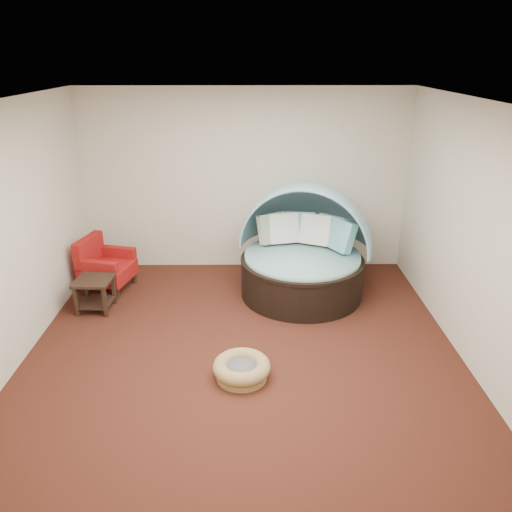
{
  "coord_description": "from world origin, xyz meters",
  "views": [
    {
      "loc": [
        0.1,
        -5.05,
        3.24
      ],
      "look_at": [
        0.15,
        0.6,
        0.93
      ],
      "focal_mm": 35.0,
      "sensor_mm": 36.0,
      "label": 1
    }
  ],
  "objects_px": {
    "canopy_daybed": "(304,244)",
    "pet_basket": "(242,369)",
    "side_table": "(95,290)",
    "red_armchair": "(104,266)"
  },
  "relations": [
    {
      "from": "canopy_daybed",
      "to": "side_table",
      "type": "xyz_separation_m",
      "value": [
        -2.84,
        -0.54,
        -0.44
      ]
    },
    {
      "from": "canopy_daybed",
      "to": "red_armchair",
      "type": "relative_size",
      "value": 2.68
    },
    {
      "from": "canopy_daybed",
      "to": "pet_basket",
      "type": "bearing_deg",
      "value": -97.35
    },
    {
      "from": "canopy_daybed",
      "to": "side_table",
      "type": "distance_m",
      "value": 2.92
    },
    {
      "from": "red_armchair",
      "to": "side_table",
      "type": "relative_size",
      "value": 1.62
    },
    {
      "from": "canopy_daybed",
      "to": "side_table",
      "type": "height_order",
      "value": "canopy_daybed"
    },
    {
      "from": "canopy_daybed",
      "to": "pet_basket",
      "type": "relative_size",
      "value": 2.67
    },
    {
      "from": "pet_basket",
      "to": "red_armchair",
      "type": "xyz_separation_m",
      "value": [
        -2.04,
        2.21,
        0.25
      ]
    },
    {
      "from": "canopy_daybed",
      "to": "pet_basket",
      "type": "distance_m",
      "value": 2.34
    },
    {
      "from": "canopy_daybed",
      "to": "side_table",
      "type": "relative_size",
      "value": 4.33
    }
  ]
}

